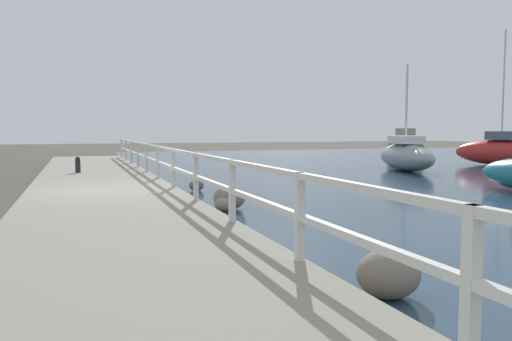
{
  "coord_description": "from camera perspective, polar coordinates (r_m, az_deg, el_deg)",
  "views": [
    {
      "loc": [
        -0.64,
        -13.36,
        1.84
      ],
      "look_at": [
        2.96,
        -3.36,
        0.99
      ],
      "focal_mm": 35.0,
      "sensor_mm": 36.0,
      "label": 1
    }
  ],
  "objects": [
    {
      "name": "boulder_far_strip",
      "position": [
        11.4,
        -3.64,
        -3.84
      ],
      "size": [
        0.45,
        0.41,
        0.34
      ],
      "color": "gray",
      "rests_on": "ground"
    },
    {
      "name": "boulder_downstream",
      "position": [
        15.3,
        -6.82,
        -1.7
      ],
      "size": [
        0.46,
        0.41,
        0.34
      ],
      "color": "#666056",
      "rests_on": "ground"
    },
    {
      "name": "mooring_bollard",
      "position": [
        19.22,
        -19.69,
        0.64
      ],
      "size": [
        0.18,
        0.18,
        0.59
      ],
      "color": "black",
      "rests_on": "dock_walkway"
    },
    {
      "name": "sailboat_green",
      "position": [
        34.65,
        16.67,
        2.7
      ],
      "size": [
        1.27,
        3.46,
        5.7
      ],
      "rotation": [
        0.0,
        0.0,
        0.1
      ],
      "color": "#236B42",
      "rests_on": "water_surface"
    },
    {
      "name": "boulder_near_dock",
      "position": [
        5.77,
        14.9,
        -11.37
      ],
      "size": [
        0.72,
        0.65,
        0.54
      ],
      "color": "slate",
      "rests_on": "ground"
    },
    {
      "name": "sailboat_red",
      "position": [
        29.33,
        26.21,
        1.99
      ],
      "size": [
        3.37,
        4.99,
        7.06
      ],
      "rotation": [
        0.0,
        0.0,
        0.44
      ],
      "color": "red",
      "rests_on": "water_surface"
    },
    {
      "name": "ground_plane",
      "position": [
        13.51,
        -16.95,
        -3.44
      ],
      "size": [
        120.0,
        120.0,
        0.0
      ],
      "primitive_type": "plane",
      "color": "#4C473D"
    },
    {
      "name": "railing",
      "position": [
        13.61,
        -9.45,
        1.07
      ],
      "size": [
        0.1,
        32.5,
        1.05
      ],
      "color": "silver",
      "rests_on": "dock_walkway"
    },
    {
      "name": "sailboat_gray",
      "position": [
        23.97,
        16.72,
        1.63
      ],
      "size": [
        3.15,
        5.79,
        4.87
      ],
      "rotation": [
        0.0,
        0.0,
        -0.3
      ],
      "color": "gray",
      "rests_on": "water_surface"
    },
    {
      "name": "boulder_mid_strip",
      "position": [
        11.63,
        -3.06,
        -3.1
      ],
      "size": [
        0.76,
        0.68,
        0.57
      ],
      "color": "slate",
      "rests_on": "ground"
    },
    {
      "name": "dock_walkway",
      "position": [
        13.49,
        -16.97,
        -2.79
      ],
      "size": [
        3.81,
        36.0,
        0.31
      ],
      "color": "gray",
      "rests_on": "ground"
    }
  ]
}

